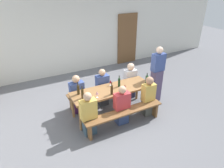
% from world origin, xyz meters
% --- Properties ---
extents(ground_plane, '(24.00, 24.00, 0.00)m').
position_xyz_m(ground_plane, '(0.00, 0.00, 0.00)').
color(ground_plane, slate).
extents(back_wall, '(14.00, 0.20, 3.20)m').
position_xyz_m(back_wall, '(0.00, 3.26, 1.60)').
color(back_wall, silver).
rests_on(back_wall, ground).
extents(wooden_door, '(0.90, 0.06, 2.10)m').
position_xyz_m(wooden_door, '(2.37, 3.12, 1.05)').
color(wooden_door, brown).
rests_on(wooden_door, ground).
extents(tasting_table, '(2.20, 0.71, 0.75)m').
position_xyz_m(tasting_table, '(0.00, 0.00, 0.67)').
color(tasting_table, olive).
rests_on(tasting_table, ground).
extents(bench_near, '(2.10, 0.30, 0.45)m').
position_xyz_m(bench_near, '(0.00, -0.65, 0.36)').
color(bench_near, brown).
rests_on(bench_near, ground).
extents(bench_far, '(2.10, 0.30, 0.45)m').
position_xyz_m(bench_far, '(0.00, 0.65, 0.36)').
color(bench_far, brown).
rests_on(bench_far, ground).
extents(wine_bottle_0, '(0.07, 0.07, 0.34)m').
position_xyz_m(wine_bottle_0, '(-0.13, -0.24, 0.88)').
color(wine_bottle_0, '#332814').
rests_on(wine_bottle_0, tasting_table).
extents(wine_bottle_1, '(0.07, 0.07, 0.33)m').
position_xyz_m(wine_bottle_1, '(-0.84, -0.07, 0.88)').
color(wine_bottle_1, '#332814').
rests_on(wine_bottle_1, tasting_table).
extents(wine_bottle_2, '(0.08, 0.08, 0.31)m').
position_xyz_m(wine_bottle_2, '(1.00, -0.17, 0.87)').
color(wine_bottle_2, '#234C2D').
rests_on(wine_bottle_2, tasting_table).
extents(wine_bottle_3, '(0.07, 0.07, 0.34)m').
position_xyz_m(wine_bottle_3, '(-0.87, 0.16, 0.88)').
color(wine_bottle_3, '#332814').
rests_on(wine_bottle_3, tasting_table).
extents(wine_bottle_4, '(0.07, 0.07, 0.32)m').
position_xyz_m(wine_bottle_4, '(0.24, 0.05, 0.87)').
color(wine_bottle_4, '#143319').
rests_on(wine_bottle_4, tasting_table).
extents(wine_glass_0, '(0.07, 0.07, 0.16)m').
position_xyz_m(wine_glass_0, '(0.06, 0.20, 0.86)').
color(wine_glass_0, silver).
rests_on(wine_glass_0, tasting_table).
extents(wine_glass_1, '(0.07, 0.07, 0.18)m').
position_xyz_m(wine_glass_1, '(-0.52, -0.21, 0.88)').
color(wine_glass_1, silver).
rests_on(wine_glass_1, tasting_table).
extents(wine_glass_2, '(0.07, 0.07, 0.15)m').
position_xyz_m(wine_glass_2, '(0.28, -0.20, 0.86)').
color(wine_glass_2, silver).
rests_on(wine_glass_2, tasting_table).
extents(seated_guest_near_0, '(0.38, 0.24, 1.13)m').
position_xyz_m(seated_guest_near_0, '(-0.88, -0.50, 0.54)').
color(seated_guest_near_0, '#354C5B').
rests_on(seated_guest_near_0, ground).
extents(seated_guest_near_1, '(0.40, 0.24, 1.07)m').
position_xyz_m(seated_guest_near_1, '(0.02, -0.50, 0.50)').
color(seated_guest_near_1, navy).
rests_on(seated_guest_near_1, ground).
extents(seated_guest_near_2, '(0.35, 0.24, 1.13)m').
position_xyz_m(seated_guest_near_2, '(0.82, -0.50, 0.55)').
color(seated_guest_near_2, '#4B4D45').
rests_on(seated_guest_near_2, ground).
extents(seated_guest_far_0, '(0.39, 0.24, 1.11)m').
position_xyz_m(seated_guest_far_0, '(-0.81, 0.50, 0.53)').
color(seated_guest_far_0, '#532760').
rests_on(seated_guest_far_0, ground).
extents(seated_guest_far_1, '(0.37, 0.24, 1.14)m').
position_xyz_m(seated_guest_far_1, '(-0.05, 0.50, 0.54)').
color(seated_guest_far_1, '#383C42').
rests_on(seated_guest_far_1, ground).
extents(seated_guest_far_2, '(0.37, 0.24, 1.14)m').
position_xyz_m(seated_guest_far_2, '(0.89, 0.50, 0.55)').
color(seated_guest_far_2, navy).
rests_on(seated_guest_far_2, ground).
extents(standing_host, '(0.37, 0.24, 1.70)m').
position_xyz_m(standing_host, '(1.48, -0.01, 0.82)').
color(standing_host, '#514669').
rests_on(standing_host, ground).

